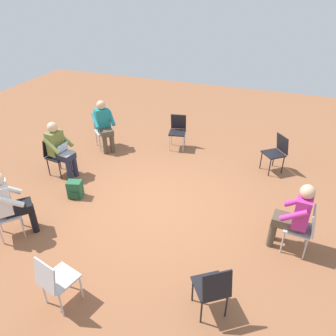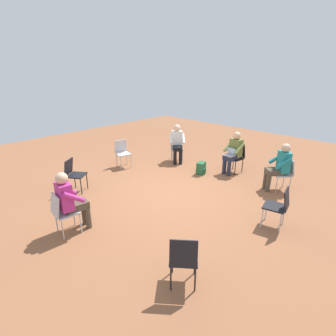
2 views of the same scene
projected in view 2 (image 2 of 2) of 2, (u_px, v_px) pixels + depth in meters
The scene contains 14 objects.
ground_plane at pixel (171, 194), 6.61m from camera, with size 16.23×16.23×0.00m, color brown.
chair_northeast at pixel (74, 173), 6.59m from camera, with size 0.58×0.57×0.85m.
chair_north at pixel (63, 211), 4.84m from camera, with size 0.44×0.48×0.85m.
chair_east at pixel (122, 151), 8.26m from camera, with size 0.52×0.49×0.85m.
chair_northwest at pixel (183, 258), 3.65m from camera, with size 0.58×0.58×0.85m.
chair_southwest at pixel (285, 172), 6.65m from camera, with size 0.58×0.58×0.85m.
chair_west at pixel (279, 205), 5.05m from camera, with size 0.50×0.47×0.85m.
chair_south at pixel (237, 156), 7.84m from camera, with size 0.45×0.49×0.85m.
chair_southeast at pixel (177, 146), 8.83m from camera, with size 0.59×0.58×0.85m.
person_with_laptop at pixel (234, 151), 7.67m from camera, with size 0.54×0.56×1.24m.
person_in_magenta at pixel (70, 199), 4.87m from camera, with size 0.53×0.55×1.24m.
person_in_white at pixel (177, 142), 8.61m from camera, with size 0.63×0.63×1.24m.
person_in_teal at pixel (279, 165), 6.57m from camera, with size 0.63×0.63×1.24m.
backpack_near_laptop_user at pixel (201, 169), 7.78m from camera, with size 0.29×0.32×0.36m.
Camera 2 is at (-4.04, 4.34, 2.97)m, focal length 28.00 mm.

